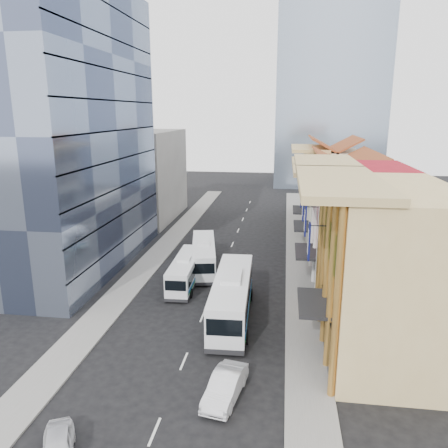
# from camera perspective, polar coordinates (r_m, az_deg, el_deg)

# --- Properties ---
(ground) EXTENTS (200.00, 200.00, 0.00)m
(ground) POSITION_cam_1_polar(r_m,az_deg,el_deg) (31.21, -5.70, -18.35)
(ground) COLOR black
(ground) RESTS_ON ground
(sidewalk_right) EXTENTS (3.00, 90.00, 0.15)m
(sidewalk_right) POSITION_cam_1_polar(r_m,az_deg,el_deg) (50.35, 9.81, -5.27)
(sidewalk_right) COLOR slate
(sidewalk_right) RESTS_ON ground
(sidewalk_left) EXTENTS (3.00, 90.00, 0.15)m
(sidewalk_left) POSITION_cam_1_polar(r_m,az_deg,el_deg) (52.52, -9.11, -4.41)
(sidewalk_left) COLOR slate
(sidewalk_left) RESTS_ON ground
(shophouse_tan) EXTENTS (8.00, 14.00, 12.00)m
(shophouse_tan) POSITION_cam_1_polar(r_m,az_deg,el_deg) (33.16, 20.61, -5.65)
(shophouse_tan) COLOR #D5BA7B
(shophouse_tan) RESTS_ON ground
(shophouse_red) EXTENTS (8.00, 10.00, 12.00)m
(shophouse_red) POSITION_cam_1_polar(r_m,az_deg,el_deg) (44.43, 17.41, -0.40)
(shophouse_red) COLOR maroon
(shophouse_red) RESTS_ON ground
(shophouse_cream_near) EXTENTS (8.00, 9.00, 10.00)m
(shophouse_cream_near) POSITION_cam_1_polar(r_m,az_deg,el_deg) (53.79, 15.77, 1.13)
(shophouse_cream_near) COLOR beige
(shophouse_cream_near) RESTS_ON ground
(shophouse_cream_mid) EXTENTS (8.00, 9.00, 10.00)m
(shophouse_cream_mid) POSITION_cam_1_polar(r_m,az_deg,el_deg) (62.52, 14.72, 3.01)
(shophouse_cream_mid) COLOR beige
(shophouse_cream_mid) RESTS_ON ground
(shophouse_cream_far) EXTENTS (8.00, 12.00, 11.00)m
(shophouse_cream_far) POSITION_cam_1_polar(r_m,az_deg,el_deg) (72.72, 13.84, 5.01)
(shophouse_cream_far) COLOR beige
(shophouse_cream_far) RESTS_ON ground
(office_tower) EXTENTS (12.00, 26.00, 30.00)m
(office_tower) POSITION_cam_1_polar(r_m,az_deg,el_deg) (50.33, -20.32, 11.43)
(office_tower) COLOR #3F4964
(office_tower) RESTS_ON ground
(office_block_far) EXTENTS (10.00, 18.00, 14.00)m
(office_block_far) POSITION_cam_1_polar(r_m,az_deg,el_deg) (71.79, -10.44, 6.29)
(office_block_far) COLOR gray
(office_block_far) RESTS_ON ground
(bus_left_near) EXTENTS (2.55, 9.58, 3.05)m
(bus_left_near) POSITION_cam_1_polar(r_m,az_deg,el_deg) (44.01, -5.05, -6.03)
(bus_left_near) COLOR silver
(bus_left_near) RESTS_ON ground
(bus_left_far) EXTENTS (4.40, 10.85, 3.39)m
(bus_left_far) POSITION_cam_1_polar(r_m,az_deg,el_deg) (47.99, -2.68, -4.01)
(bus_left_far) COLOR silver
(bus_left_far) RESTS_ON ground
(bus_right) EXTENTS (3.38, 12.62, 4.02)m
(bus_right) POSITION_cam_1_polar(r_m,az_deg,el_deg) (36.78, 1.04, -9.39)
(bus_right) COLOR silver
(bus_right) RESTS_ON ground
(sedan_left) EXTENTS (3.08, 4.22, 1.33)m
(sedan_left) POSITION_cam_1_polar(r_m,az_deg,el_deg) (25.73, -20.93, -25.66)
(sedan_left) COLOR silver
(sedan_left) RESTS_ON ground
(sedan_right) EXTENTS (2.48, 4.97, 1.57)m
(sedan_right) POSITION_cam_1_polar(r_m,az_deg,el_deg) (28.13, 0.17, -20.42)
(sedan_right) COLOR silver
(sedan_right) RESTS_ON ground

